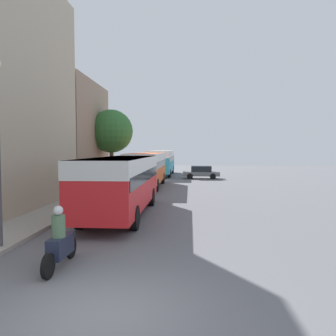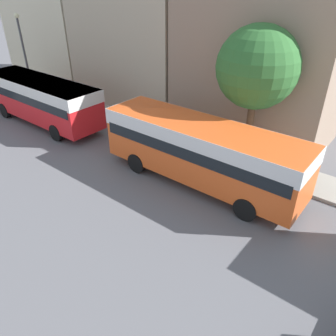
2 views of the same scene
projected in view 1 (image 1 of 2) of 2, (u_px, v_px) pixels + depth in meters
ground_plane at (102, 315)px, 6.41m from camera, size 120.00×120.00×0.00m
building_midblock at (1, 92)px, 18.17m from camera, size 5.22×9.26×12.81m
building_far_terrace at (66, 135)px, 27.55m from camera, size 5.07×8.93×8.87m
bus_lead at (122, 178)px, 16.03m from camera, size 2.53×9.47×2.85m
bus_following at (147, 165)px, 28.03m from camera, size 2.58×9.56×2.92m
bus_third_in_line at (162, 159)px, 40.93m from camera, size 2.60×11.25×3.07m
motorcycle_behind_lead at (60, 243)px, 8.93m from camera, size 0.39×2.24×1.73m
car_crossing at (201, 172)px, 36.26m from camera, size 4.00×1.89×1.42m
pedestrian_near_curb at (108, 178)px, 25.19m from camera, size 0.38×0.38×1.80m
pedestrian_walking_away at (131, 167)px, 39.16m from camera, size 0.32×0.32×1.78m
street_tree at (111, 131)px, 28.81m from camera, size 3.80×3.80×6.60m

